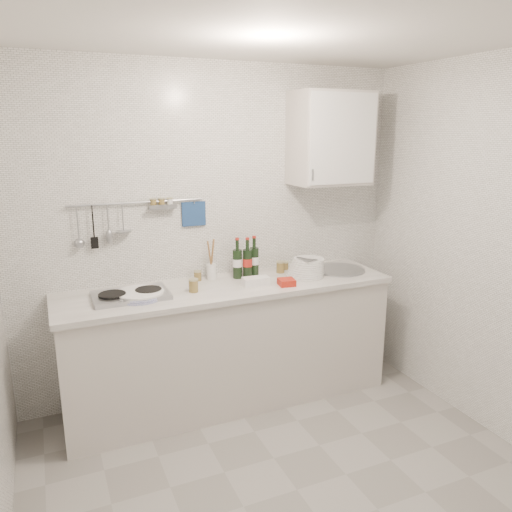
# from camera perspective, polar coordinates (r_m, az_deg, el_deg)

# --- Properties ---
(floor) EXTENTS (3.00, 3.00, 0.00)m
(floor) POSITION_cam_1_polar(r_m,az_deg,el_deg) (3.19, 4.71, -25.08)
(floor) COLOR gray
(floor) RESTS_ON ground
(ceiling) EXTENTS (3.00, 3.00, 0.00)m
(ceiling) POSITION_cam_1_polar(r_m,az_deg,el_deg) (2.51, 5.99, 25.24)
(ceiling) COLOR silver
(ceiling) RESTS_ON back_wall
(back_wall) EXTENTS (3.00, 0.02, 2.50)m
(back_wall) POSITION_cam_1_polar(r_m,az_deg,el_deg) (3.83, -4.82, 2.65)
(back_wall) COLOR silver
(back_wall) RESTS_ON floor
(wall_right) EXTENTS (0.02, 2.80, 2.50)m
(wall_right) POSITION_cam_1_polar(r_m,az_deg,el_deg) (3.54, 27.12, 0.13)
(wall_right) COLOR silver
(wall_right) RESTS_ON floor
(counter) EXTENTS (2.44, 0.64, 0.96)m
(counter) POSITION_cam_1_polar(r_m,az_deg,el_deg) (3.82, -3.00, -10.27)
(counter) COLOR beige
(counter) RESTS_ON floor
(wall_rail) EXTENTS (0.98, 0.09, 0.34)m
(wall_rail) POSITION_cam_1_polar(r_m,az_deg,el_deg) (3.62, -13.69, 4.45)
(wall_rail) COLOR #93969B
(wall_rail) RESTS_ON back_wall
(wall_cabinet) EXTENTS (0.60, 0.38, 0.70)m
(wall_cabinet) POSITION_cam_1_polar(r_m,az_deg,el_deg) (3.97, 8.56, 13.14)
(wall_cabinet) COLOR beige
(wall_cabinet) RESTS_ON back_wall
(plate_stack_hob) EXTENTS (0.34, 0.33, 0.04)m
(plate_stack_hob) POSITION_cam_1_polar(r_m,az_deg,el_deg) (3.45, -13.18, -4.31)
(plate_stack_hob) COLOR #4E57B0
(plate_stack_hob) RESTS_ON counter
(plate_stack_sink) EXTENTS (0.32, 0.30, 0.14)m
(plate_stack_sink) POSITION_cam_1_polar(r_m,az_deg,el_deg) (3.87, 5.83, -1.35)
(plate_stack_sink) COLOR white
(plate_stack_sink) RESTS_ON counter
(wine_bottles) EXTENTS (0.22, 0.11, 0.31)m
(wine_bottles) POSITION_cam_1_polar(r_m,az_deg,el_deg) (3.78, -1.11, -0.16)
(wine_bottles) COLOR black
(wine_bottles) RESTS_ON counter
(butter_dish) EXTENTS (0.20, 0.11, 0.06)m
(butter_dish) POSITION_cam_1_polar(r_m,az_deg,el_deg) (3.62, -0.01, -2.89)
(butter_dish) COLOR white
(butter_dish) RESTS_ON counter
(strawberry_punnet) EXTENTS (0.13, 0.13, 0.05)m
(strawberry_punnet) POSITION_cam_1_polar(r_m,az_deg,el_deg) (3.62, 3.51, -3.00)
(strawberry_punnet) COLOR red
(strawberry_punnet) RESTS_ON counter
(utensil_crock) EXTENTS (0.08, 0.08, 0.31)m
(utensil_crock) POSITION_cam_1_polar(r_m,az_deg,el_deg) (3.78, -5.10, -1.54)
(utensil_crock) COLOR white
(utensil_crock) RESTS_ON counter
(jar_a) EXTENTS (0.06, 0.06, 0.08)m
(jar_a) POSITION_cam_1_polar(r_m,az_deg,el_deg) (3.75, -6.67, -2.23)
(jar_a) COLOR olive
(jar_a) RESTS_ON counter
(jar_b) EXTENTS (0.06, 0.06, 0.06)m
(jar_b) POSITION_cam_1_polar(r_m,az_deg,el_deg) (4.03, 3.33, -1.06)
(jar_b) COLOR olive
(jar_b) RESTS_ON counter
(jar_c) EXTENTS (0.07, 0.07, 0.09)m
(jar_c) POSITION_cam_1_polar(r_m,az_deg,el_deg) (3.93, 2.81, -1.24)
(jar_c) COLOR olive
(jar_c) RESTS_ON counter
(jar_d) EXTENTS (0.07, 0.07, 0.09)m
(jar_d) POSITION_cam_1_polar(r_m,az_deg,el_deg) (3.49, -7.16, -3.34)
(jar_d) COLOR olive
(jar_d) RESTS_ON counter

